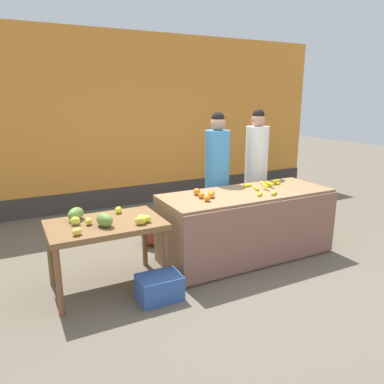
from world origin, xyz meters
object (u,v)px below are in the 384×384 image
vendor_woman_blue_shirt (217,177)px  produce_crate (159,287)px  vendor_woman_white_shirt (256,171)px  produce_sack (152,229)px

vendor_woman_blue_shirt → produce_crate: size_ratio=4.18×
vendor_woman_white_shirt → produce_crate: vendor_woman_white_shirt is taller
vendor_woman_blue_shirt → vendor_woman_white_shirt: (0.75, 0.10, 0.01)m
vendor_woman_blue_shirt → produce_sack: size_ratio=3.85×
produce_crate → produce_sack: produce_sack is taller
vendor_woman_white_shirt → produce_crate: 2.59m
produce_crate → produce_sack: (0.44, 1.36, 0.11)m
produce_sack → produce_crate: bearing=-108.0°
produce_crate → vendor_woman_white_shirt: bearing=30.6°
vendor_woman_white_shirt → produce_sack: bearing=176.2°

